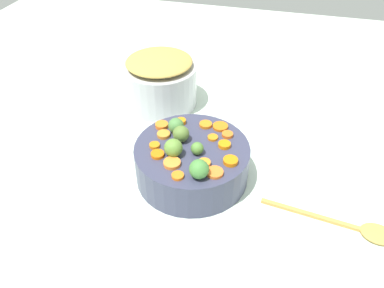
# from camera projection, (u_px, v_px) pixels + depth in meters

# --- Properties ---
(tabletop) EXTENTS (2.40, 2.40, 0.02)m
(tabletop) POSITION_uv_depth(u_px,v_px,m) (195.00, 178.00, 0.94)
(tabletop) COLOR silver
(tabletop) RESTS_ON ground
(serving_bowl_carrots) EXTENTS (0.27, 0.27, 0.09)m
(serving_bowl_carrots) POSITION_uv_depth(u_px,v_px,m) (192.00, 162.00, 0.90)
(serving_bowl_carrots) COLOR #383A54
(serving_bowl_carrots) RESTS_ON tabletop
(metal_pot) EXTENTS (0.22, 0.22, 0.13)m
(metal_pot) POSITION_uv_depth(u_px,v_px,m) (160.00, 85.00, 1.15)
(metal_pot) COLOR #B8B8BF
(metal_pot) RESTS_ON tabletop
(stuffing_mound) EXTENTS (0.20, 0.20, 0.03)m
(stuffing_mound) POSITION_uv_depth(u_px,v_px,m) (159.00, 62.00, 1.10)
(stuffing_mound) COLOR tan
(stuffing_mound) RESTS_ON metal_pot
(carrot_slice_0) EXTENTS (0.04, 0.04, 0.01)m
(carrot_slice_0) POSITION_uv_depth(u_px,v_px,m) (158.00, 154.00, 0.85)
(carrot_slice_0) COLOR orange
(carrot_slice_0) RESTS_ON serving_bowl_carrots
(carrot_slice_1) EXTENTS (0.05, 0.05, 0.01)m
(carrot_slice_1) POSITION_uv_depth(u_px,v_px,m) (220.00, 127.00, 0.93)
(carrot_slice_1) COLOR orange
(carrot_slice_1) RESTS_ON serving_bowl_carrots
(carrot_slice_2) EXTENTS (0.04, 0.04, 0.01)m
(carrot_slice_2) POSITION_uv_depth(u_px,v_px,m) (206.00, 125.00, 0.94)
(carrot_slice_2) COLOR orange
(carrot_slice_2) RESTS_ON serving_bowl_carrots
(carrot_slice_3) EXTENTS (0.03, 0.03, 0.01)m
(carrot_slice_3) POSITION_uv_depth(u_px,v_px,m) (178.00, 176.00, 0.80)
(carrot_slice_3) COLOR orange
(carrot_slice_3) RESTS_ON serving_bowl_carrots
(carrot_slice_4) EXTENTS (0.04, 0.04, 0.01)m
(carrot_slice_4) POSITION_uv_depth(u_px,v_px,m) (215.00, 172.00, 0.80)
(carrot_slice_4) COLOR orange
(carrot_slice_4) RESTS_ON serving_bowl_carrots
(carrot_slice_5) EXTENTS (0.04, 0.04, 0.01)m
(carrot_slice_5) POSITION_uv_depth(u_px,v_px,m) (231.00, 161.00, 0.83)
(carrot_slice_5) COLOR orange
(carrot_slice_5) RESTS_ON serving_bowl_carrots
(carrot_slice_6) EXTENTS (0.05, 0.05, 0.01)m
(carrot_slice_6) POSITION_uv_depth(u_px,v_px,m) (162.00, 125.00, 0.93)
(carrot_slice_6) COLOR orange
(carrot_slice_6) RESTS_ON serving_bowl_carrots
(carrot_slice_7) EXTENTS (0.04, 0.04, 0.01)m
(carrot_slice_7) POSITION_uv_depth(u_px,v_px,m) (204.00, 164.00, 0.82)
(carrot_slice_7) COLOR orange
(carrot_slice_7) RESTS_ON serving_bowl_carrots
(carrot_slice_8) EXTENTS (0.04, 0.04, 0.01)m
(carrot_slice_8) POSITION_uv_depth(u_px,v_px,m) (164.00, 134.00, 0.91)
(carrot_slice_8) COLOR orange
(carrot_slice_8) RESTS_ON serving_bowl_carrots
(carrot_slice_9) EXTENTS (0.03, 0.03, 0.01)m
(carrot_slice_9) POSITION_uv_depth(u_px,v_px,m) (155.00, 145.00, 0.87)
(carrot_slice_9) COLOR orange
(carrot_slice_9) RESTS_ON serving_bowl_carrots
(carrot_slice_10) EXTENTS (0.02, 0.02, 0.01)m
(carrot_slice_10) POSITION_uv_depth(u_px,v_px,m) (181.00, 121.00, 0.95)
(carrot_slice_10) COLOR orange
(carrot_slice_10) RESTS_ON serving_bowl_carrots
(carrot_slice_11) EXTENTS (0.04, 0.04, 0.01)m
(carrot_slice_11) POSITION_uv_depth(u_px,v_px,m) (227.00, 135.00, 0.91)
(carrot_slice_11) COLOR orange
(carrot_slice_11) RESTS_ON serving_bowl_carrots
(carrot_slice_12) EXTENTS (0.03, 0.03, 0.01)m
(carrot_slice_12) POSITION_uv_depth(u_px,v_px,m) (213.00, 138.00, 0.90)
(carrot_slice_12) COLOR orange
(carrot_slice_12) RESTS_ON serving_bowl_carrots
(carrot_slice_13) EXTENTS (0.04, 0.04, 0.01)m
(carrot_slice_13) POSITION_uv_depth(u_px,v_px,m) (224.00, 145.00, 0.88)
(carrot_slice_13) COLOR orange
(carrot_slice_13) RESTS_ON serving_bowl_carrots
(carrot_slice_14) EXTENTS (0.05, 0.05, 0.01)m
(carrot_slice_14) POSITION_uv_depth(u_px,v_px,m) (172.00, 163.00, 0.83)
(carrot_slice_14) COLOR orange
(carrot_slice_14) RESTS_ON serving_bowl_carrots
(brussels_sprout_0) EXTENTS (0.04, 0.04, 0.04)m
(brussels_sprout_0) POSITION_uv_depth(u_px,v_px,m) (173.00, 148.00, 0.84)
(brussels_sprout_0) COLOR olive
(brussels_sprout_0) RESTS_ON serving_bowl_carrots
(brussels_sprout_1) EXTENTS (0.04, 0.04, 0.04)m
(brussels_sprout_1) POSITION_uv_depth(u_px,v_px,m) (199.00, 169.00, 0.79)
(brussels_sprout_1) COLOR #447F39
(brussels_sprout_1) RESTS_ON serving_bowl_carrots
(brussels_sprout_2) EXTENTS (0.03, 0.03, 0.03)m
(brussels_sprout_2) POSITION_uv_depth(u_px,v_px,m) (197.00, 148.00, 0.85)
(brussels_sprout_2) COLOR #4F8034
(brussels_sprout_2) RESTS_ON serving_bowl_carrots
(brussels_sprout_3) EXTENTS (0.04, 0.04, 0.04)m
(brussels_sprout_3) POSITION_uv_depth(u_px,v_px,m) (176.00, 126.00, 0.91)
(brussels_sprout_3) COLOR #4A7E3F
(brussels_sprout_3) RESTS_ON serving_bowl_carrots
(brussels_sprout_4) EXTENTS (0.04, 0.04, 0.04)m
(brussels_sprout_4) POSITION_uv_depth(u_px,v_px,m) (181.00, 134.00, 0.88)
(brussels_sprout_4) COLOR #567432
(brussels_sprout_4) RESTS_ON serving_bowl_carrots
(wooden_spoon) EXTENTS (0.07, 0.29, 0.01)m
(wooden_spoon) POSITION_uv_depth(u_px,v_px,m) (359.00, 229.00, 0.80)
(wooden_spoon) COLOR #B98E43
(wooden_spoon) RESTS_ON tabletop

